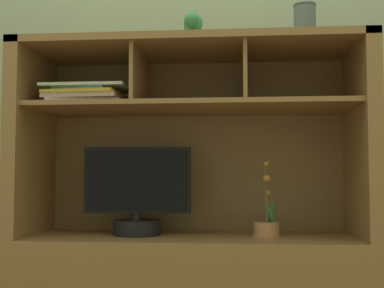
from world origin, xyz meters
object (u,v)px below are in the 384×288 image
at_px(potted_orchid, 267,226).
at_px(ceramic_vase, 305,22).
at_px(potted_succulent, 192,28).
at_px(tv_monitor, 137,198).
at_px(media_console, 192,254).
at_px(magazine_stack_left, 87,96).

bearing_deg(potted_orchid, ceramic_vase, -5.83).
bearing_deg(potted_succulent, potted_orchid, -2.57).
xyz_separation_m(potted_orchid, ceramic_vase, (0.17, -0.02, 0.86)).
bearing_deg(potted_succulent, ceramic_vase, -3.71).
xyz_separation_m(tv_monitor, potted_succulent, (0.24, 0.01, 0.74)).
distance_m(media_console, potted_succulent, 0.97).
bearing_deg(media_console, magazine_stack_left, -174.46).
height_order(tv_monitor, potted_orchid, tv_monitor).
bearing_deg(ceramic_vase, potted_orchid, 174.17).
bearing_deg(ceramic_vase, magazine_stack_left, -179.64).
height_order(potted_orchid, potted_succulent, potted_succulent).
relative_size(potted_succulent, ceramic_vase, 0.97).
bearing_deg(media_console, ceramic_vase, -4.53).
height_order(media_console, tv_monitor, media_console).
relative_size(tv_monitor, potted_succulent, 2.96).
bearing_deg(magazine_stack_left, potted_succulent, 4.66).
bearing_deg(ceramic_vase, tv_monitor, 178.14).
relative_size(media_console, potted_succulent, 9.46).
bearing_deg(tv_monitor, magazine_stack_left, -172.29).
bearing_deg(ceramic_vase, potted_succulent, 176.29).
xyz_separation_m(tv_monitor, magazine_stack_left, (-0.21, -0.03, 0.44)).
xyz_separation_m(magazine_stack_left, ceramic_vase, (0.93, 0.01, 0.30)).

